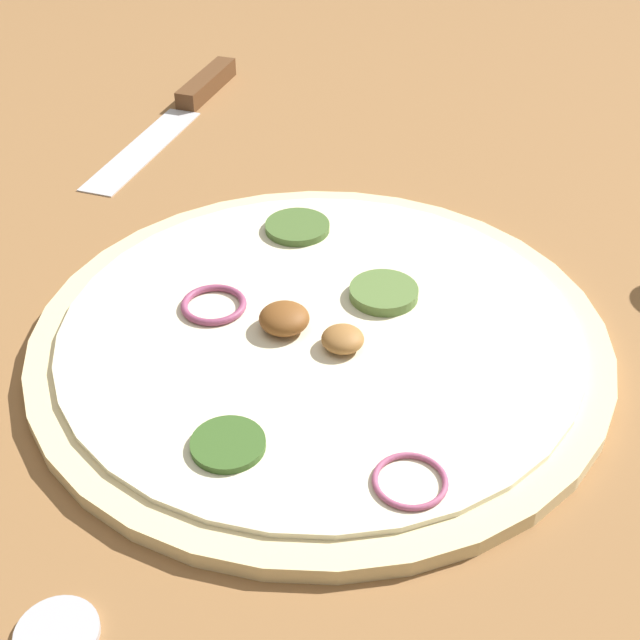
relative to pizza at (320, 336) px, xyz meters
The scene contains 4 objects.
ground_plane 0.01m from the pizza, 138.26° to the right, with size 3.00×3.00×0.00m, color olive.
pizza is the anchor object (origin of this frame).
knife 0.40m from the pizza, 16.03° to the left, with size 0.27×0.13×0.02m.
loose_cap 0.25m from the pizza, 147.88° to the left, with size 0.04×0.04×0.01m.
Camera 1 is at (-0.45, 0.02, 0.37)m, focal length 50.00 mm.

